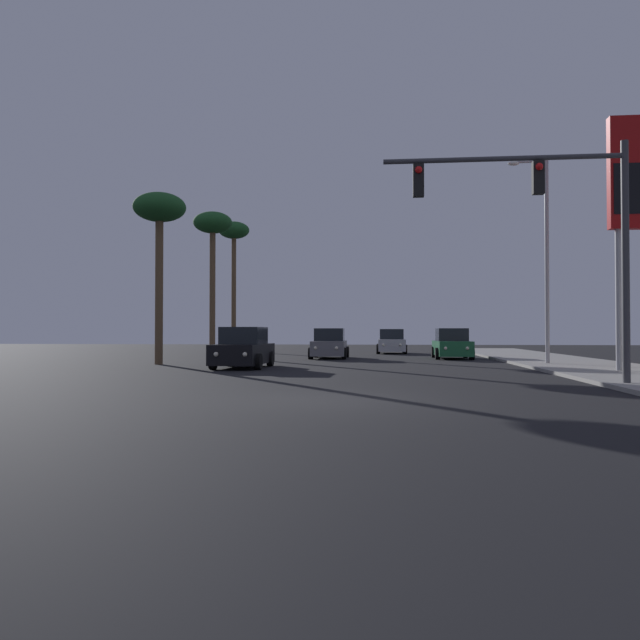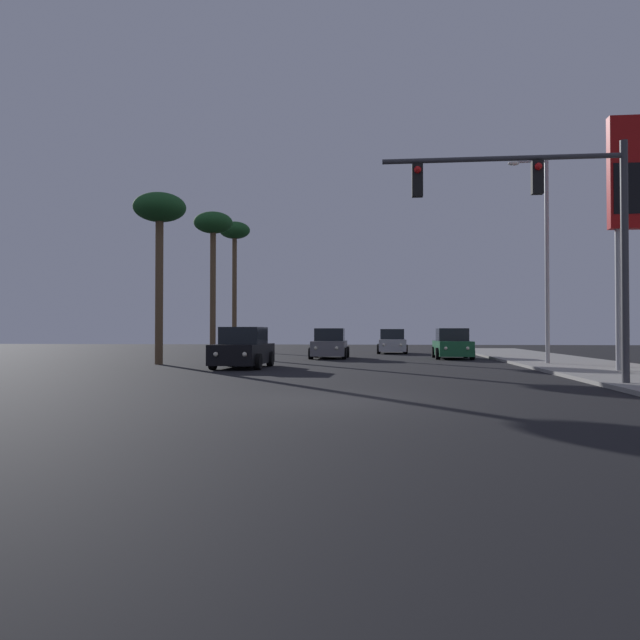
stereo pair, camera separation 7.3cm
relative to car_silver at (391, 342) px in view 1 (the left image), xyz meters
The scene contains 12 objects.
ground_plane 29.85m from the car_silver, 93.30° to the right, with size 120.00×120.00×0.00m, color black.
sidewalk_right 21.28m from the car_silver, 68.54° to the right, with size 5.00×60.00×0.12m.
car_silver is the anchor object (origin of this frame).
car_green 8.83m from the car_silver, 68.59° to the right, with size 2.04×4.32×1.68m.
car_grey 9.20m from the car_silver, 112.82° to the right, with size 2.04×4.33×1.68m.
car_black 19.13m from the car_silver, 109.24° to the right, with size 2.04×4.33×1.68m.
traffic_light_mast 26.53m from the car_silver, 81.06° to the right, with size 6.55×0.36×6.50m.
street_lamp 17.10m from the car_silver, 67.05° to the right, with size 1.74×0.24×9.00m.
gas_station_sign 22.77m from the car_silver, 67.48° to the right, with size 2.00×0.42×9.00m.
palm_tree_near 20.03m from the car_silver, 124.22° to the right, with size 2.40×2.40×7.85m.
palm_tree_far 15.14m from the car_silver, 160.90° to the left, with size 2.40×2.40×10.09m.
palm_tree_mid 14.29m from the car_silver, 152.32° to the right, with size 2.40×2.40×8.91m.
Camera 1 is at (1.16, -13.49, 1.47)m, focal length 35.00 mm.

